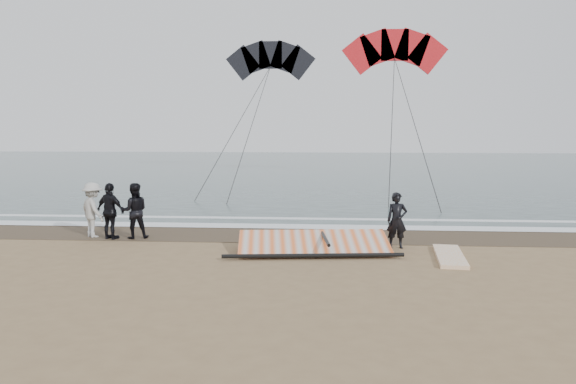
{
  "coord_description": "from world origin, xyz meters",
  "views": [
    {
      "loc": [
        0.94,
        -13.64,
        3.59
      ],
      "look_at": [
        -0.23,
        3.0,
        1.6
      ],
      "focal_mm": 35.0,
      "sensor_mm": 36.0,
      "label": 1
    }
  ],
  "objects_px": {
    "board_cream": "(285,239)",
    "board_white": "(450,256)",
    "sail_rig": "(312,245)",
    "man_main": "(397,220)"
  },
  "relations": [
    {
      "from": "man_main",
      "to": "sail_rig",
      "type": "xyz_separation_m",
      "value": [
        -2.46,
        -0.68,
        -0.63
      ]
    },
    {
      "from": "board_cream",
      "to": "sail_rig",
      "type": "bearing_deg",
      "value": -35.98
    },
    {
      "from": "man_main",
      "to": "board_cream",
      "type": "height_order",
      "value": "man_main"
    },
    {
      "from": "sail_rig",
      "to": "board_white",
      "type": "bearing_deg",
      "value": -7.08
    },
    {
      "from": "man_main",
      "to": "sail_rig",
      "type": "height_order",
      "value": "man_main"
    },
    {
      "from": "board_cream",
      "to": "man_main",
      "type": "bearing_deg",
      "value": 9.98
    },
    {
      "from": "board_white",
      "to": "board_cream",
      "type": "bearing_deg",
      "value": 162.22
    },
    {
      "from": "board_cream",
      "to": "board_white",
      "type": "bearing_deg",
      "value": 1.18
    },
    {
      "from": "man_main",
      "to": "board_white",
      "type": "bearing_deg",
      "value": -46.58
    },
    {
      "from": "man_main",
      "to": "board_cream",
      "type": "relative_size",
      "value": 0.72
    }
  ]
}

